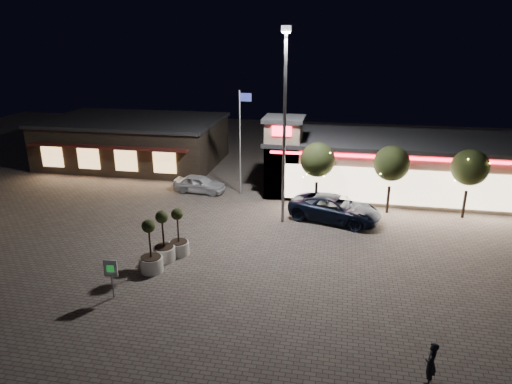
% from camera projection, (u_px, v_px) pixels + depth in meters
% --- Properties ---
extents(ground, '(90.00, 90.00, 0.00)m').
position_uv_depth(ground, '(223.00, 278.00, 23.50)').
color(ground, '#6B6057').
rests_on(ground, ground).
extents(retail_building, '(20.40, 8.40, 6.10)m').
position_uv_depth(retail_building, '(391.00, 164.00, 35.75)').
color(retail_building, tan).
rests_on(retail_building, ground).
extents(restaurant_building, '(16.40, 11.00, 4.30)m').
position_uv_depth(restaurant_building, '(135.00, 141.00, 43.79)').
color(restaurant_building, '#382D23').
rests_on(restaurant_building, ground).
extents(floodlight_pole, '(0.60, 0.40, 12.38)m').
position_uv_depth(floodlight_pole, '(285.00, 117.00, 28.25)').
color(floodlight_pole, gray).
rests_on(floodlight_pole, ground).
extents(flagpole, '(0.95, 0.10, 8.00)m').
position_uv_depth(flagpole, '(241.00, 134.00, 34.33)').
color(flagpole, white).
rests_on(flagpole, ground).
extents(string_tree_a, '(2.42, 2.42, 4.79)m').
position_uv_depth(string_tree_a, '(318.00, 160.00, 31.81)').
color(string_tree_a, '#332319').
rests_on(string_tree_a, ground).
extents(string_tree_b, '(2.42, 2.42, 4.79)m').
position_uv_depth(string_tree_b, '(392.00, 164.00, 30.93)').
color(string_tree_b, '#332319').
rests_on(string_tree_b, ground).
extents(string_tree_c, '(2.42, 2.42, 4.79)m').
position_uv_depth(string_tree_c, '(470.00, 168.00, 30.04)').
color(string_tree_c, '#332319').
rests_on(string_tree_c, ground).
extents(pickup_truck, '(6.60, 4.35, 1.69)m').
position_uv_depth(pickup_truck, '(335.00, 208.00, 30.51)').
color(pickup_truck, black).
rests_on(pickup_truck, ground).
extents(white_sedan, '(4.24, 2.03, 1.40)m').
position_uv_depth(white_sedan, '(200.00, 184.00, 35.96)').
color(white_sedan, silver).
rests_on(white_sedan, ground).
extents(pedestrian, '(0.59, 0.71, 1.67)m').
position_uv_depth(pedestrian, '(431.00, 363.00, 16.20)').
color(pedestrian, black).
rests_on(pedestrian, ground).
extents(planter_left, '(1.20, 1.20, 2.95)m').
position_uv_depth(planter_left, '(164.00, 245.00, 25.05)').
color(planter_left, white).
rests_on(planter_left, ground).
extents(planter_mid, '(1.20, 1.20, 2.94)m').
position_uv_depth(planter_mid, '(151.00, 256.00, 23.90)').
color(planter_mid, white).
rests_on(planter_mid, ground).
extents(planter_right, '(1.14, 1.14, 2.79)m').
position_uv_depth(planter_right, '(179.00, 240.00, 25.75)').
color(planter_right, white).
rests_on(planter_right, ground).
extents(valet_sign, '(0.65, 0.13, 1.98)m').
position_uv_depth(valet_sign, '(111.00, 272.00, 21.33)').
color(valet_sign, gray).
rests_on(valet_sign, ground).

